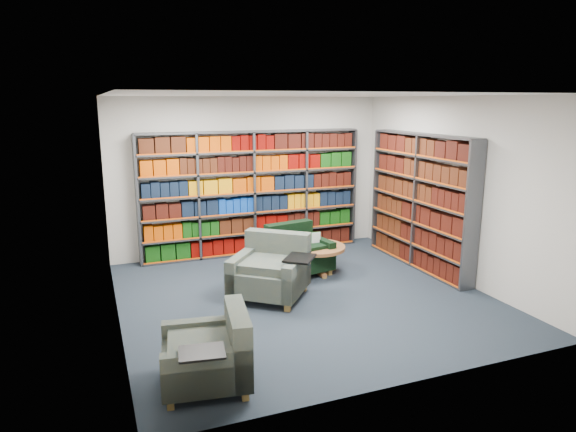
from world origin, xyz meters
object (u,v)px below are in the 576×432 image
object	(u,v)px
chair_teal_left	(272,272)
chair_teal_front	(214,356)
coffee_table	(316,251)
chair_green_right	(297,253)

from	to	relation	value
chair_teal_left	chair_teal_front	world-z (taller)	chair_teal_left
chair_teal_left	coffee_table	distance (m)	1.21
chair_green_right	coffee_table	world-z (taller)	chair_green_right
chair_teal_left	chair_teal_front	distance (m)	2.43
chair_teal_left	coffee_table	size ratio (longest dim) A/B	1.43
chair_green_right	chair_teal_front	bearing A→B (deg)	-125.47
coffee_table	chair_teal_front	bearing A→B (deg)	-130.53
chair_green_right	chair_teal_left	bearing A→B (deg)	-130.74
chair_teal_front	chair_green_right	bearing A→B (deg)	54.53
chair_teal_left	chair_green_right	size ratio (longest dim) A/B	1.25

